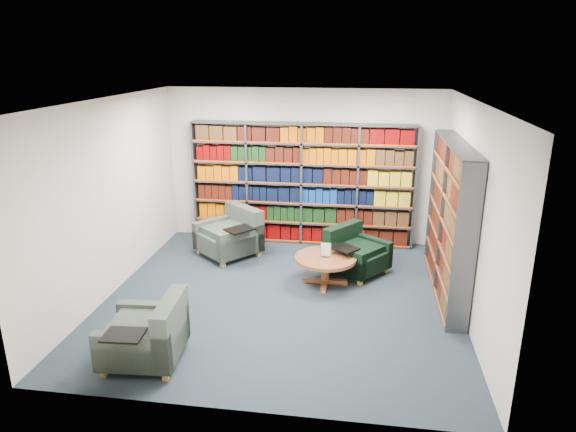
# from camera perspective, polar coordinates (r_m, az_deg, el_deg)

# --- Properties ---
(room_shell) EXTENTS (5.02, 5.02, 2.82)m
(room_shell) POSITION_cam_1_polar(r_m,az_deg,el_deg) (7.02, -0.72, 1.24)
(room_shell) COLOR #18212D
(room_shell) RESTS_ON ground
(bookshelf_back) EXTENTS (4.00, 0.28, 2.20)m
(bookshelf_back) POSITION_cam_1_polar(r_m,az_deg,el_deg) (9.34, 1.57, 3.51)
(bookshelf_back) COLOR #47494F
(bookshelf_back) RESTS_ON ground
(bookshelf_right) EXTENTS (0.28, 2.50, 2.20)m
(bookshelf_right) POSITION_cam_1_polar(r_m,az_deg,el_deg) (7.70, 17.50, -0.44)
(bookshelf_right) COLOR #47494F
(bookshelf_right) RESTS_ON ground
(chair_teal_left) EXTENTS (1.28, 1.28, 0.82)m
(chair_teal_left) POSITION_cam_1_polar(r_m,az_deg,el_deg) (9.01, -6.17, -2.23)
(chair_teal_left) COLOR #0B282F
(chair_teal_left) RESTS_ON ground
(chair_green_right) EXTENTS (1.13, 1.14, 0.74)m
(chair_green_right) POSITION_cam_1_polar(r_m,az_deg,el_deg) (8.34, 7.26, -4.20)
(chair_green_right) COLOR black
(chair_green_right) RESTS_ON ground
(chair_teal_front) EXTENTS (0.91, 1.04, 0.77)m
(chair_teal_front) POSITION_cam_1_polar(r_m,az_deg,el_deg) (6.19, -15.03, -12.81)
(chair_teal_front) COLOR #0B282F
(chair_teal_front) RESTS_ON ground
(coffee_table) EXTENTS (0.94, 0.94, 0.66)m
(coffee_table) POSITION_cam_1_polar(r_m,az_deg,el_deg) (7.83, 4.19, -5.15)
(coffee_table) COLOR brown
(coffee_table) RESTS_ON ground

